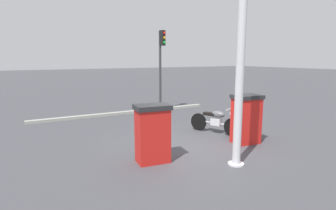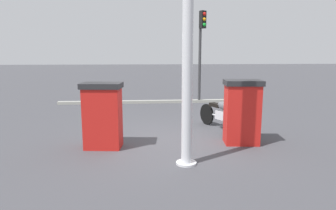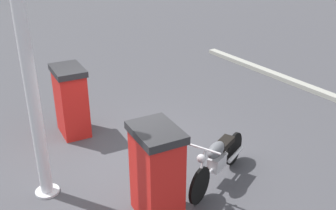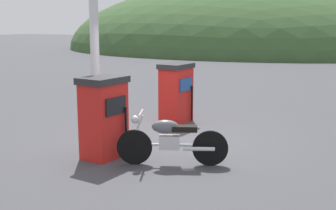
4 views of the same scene
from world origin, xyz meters
name	(u,v)px [view 1 (image 1 of 4)]	position (x,y,z in m)	size (l,w,h in m)	color
ground_plane	(194,147)	(0.00, 0.00, 0.00)	(120.00, 120.00, 0.00)	#424247
fuel_pump_near	(246,119)	(-0.47, -1.62, 0.77)	(0.75, 0.93, 1.52)	red
fuel_pump_far	(153,133)	(-0.47, 1.62, 0.75)	(0.72, 0.95, 1.48)	red
motorcycle_near_pump	(216,120)	(0.84, -1.52, 0.48)	(1.84, 0.87, 0.95)	black
roadside_traffic_light	(161,57)	(5.57, -1.91, 2.67)	(0.39, 0.31, 3.93)	#38383A
canopy_support_pole	(240,77)	(-1.69, -0.09, 2.19)	(0.40, 0.40, 4.53)	silver
road_edge_kerb	(125,113)	(5.67, 0.00, 0.06)	(0.36, 8.54, 0.12)	#9E9E93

